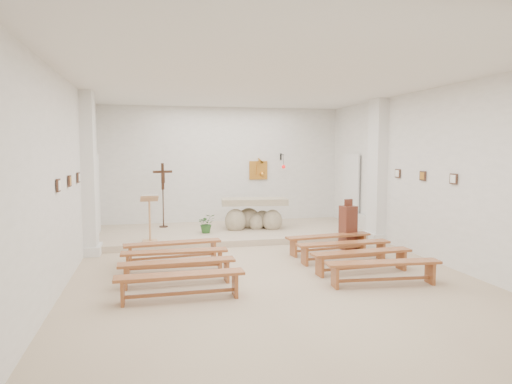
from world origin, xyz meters
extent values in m
cube|color=#CCB693|center=(0.00, 0.00, 0.00)|extent=(7.00, 10.00, 0.00)
cube|color=white|center=(-3.49, 0.00, 1.75)|extent=(0.02, 10.00, 3.50)
cube|color=white|center=(3.49, 0.00, 1.75)|extent=(0.02, 10.00, 3.50)
cube|color=white|center=(0.00, 4.99, 1.75)|extent=(7.00, 0.02, 3.50)
cube|color=silver|center=(0.00, 0.00, 3.49)|extent=(7.00, 10.00, 0.02)
cube|color=beige|center=(0.00, 3.50, 0.07)|extent=(6.98, 3.00, 0.15)
cube|color=white|center=(-3.37, 2.00, 1.75)|extent=(0.26, 0.55, 3.50)
cube|color=white|center=(3.37, 2.00, 1.75)|extent=(0.26, 0.55, 3.50)
cube|color=orange|center=(1.05, 4.96, 1.65)|extent=(0.55, 0.04, 0.55)
cube|color=black|center=(1.75, 4.97, 2.05)|extent=(0.04, 0.02, 0.20)
cylinder|color=black|center=(1.75, 4.82, 2.12)|extent=(0.02, 0.30, 0.02)
cylinder|color=black|center=(1.75, 4.67, 1.95)|extent=(0.01, 0.01, 0.34)
sphere|color=red|center=(1.75, 4.67, 1.76)|extent=(0.11, 0.11, 0.11)
cube|color=#44291D|center=(-3.47, -0.80, 1.72)|extent=(0.03, 0.20, 0.20)
cube|color=#44291D|center=(-3.47, 0.20, 1.72)|extent=(0.03, 0.20, 0.20)
cube|color=#44291D|center=(-3.47, 1.20, 1.72)|extent=(0.03, 0.20, 0.20)
cube|color=#44291D|center=(3.47, -0.80, 1.72)|extent=(0.03, 0.20, 0.20)
cube|color=#44291D|center=(3.47, 0.20, 1.72)|extent=(0.03, 0.20, 0.20)
cube|color=#44291D|center=(3.47, 1.20, 1.72)|extent=(0.03, 0.20, 0.20)
cube|color=silver|center=(-3.43, 2.70, 0.27)|extent=(0.10, 0.85, 0.52)
cube|color=silver|center=(3.43, 2.70, 0.27)|extent=(0.10, 0.85, 0.52)
ellipsoid|color=#B7A98B|center=(0.07, 3.42, 0.39)|extent=(0.56, 0.48, 0.64)
ellipsoid|color=#B7A98B|center=(1.05, 3.32, 0.37)|extent=(0.53, 0.45, 0.60)
ellipsoid|color=#B7A98B|center=(0.48, 3.68, 0.41)|extent=(0.60, 0.51, 0.56)
ellipsoid|color=#B7A98B|center=(0.85, 3.61, 0.36)|extent=(0.49, 0.42, 0.53)
ellipsoid|color=#B7A98B|center=(0.64, 3.44, 0.33)|extent=(0.41, 0.35, 0.49)
cube|color=#B7A98B|center=(0.60, 3.50, 0.88)|extent=(1.81, 0.89, 0.17)
cube|color=tan|center=(-2.13, 2.30, 0.17)|extent=(0.36, 0.36, 0.04)
cylinder|color=tan|center=(-2.13, 2.30, 0.63)|extent=(0.05, 0.05, 0.95)
cube|color=tan|center=(-2.13, 2.28, 1.15)|extent=(0.42, 0.32, 0.15)
cube|color=white|center=(-2.13, 2.24, 1.20)|extent=(0.36, 0.26, 0.12)
cylinder|color=#392212|center=(-1.78, 4.30, 0.16)|extent=(0.23, 0.23, 0.03)
cylinder|color=#392212|center=(-1.78, 4.30, 0.68)|extent=(0.03, 0.03, 1.06)
cube|color=#392212|center=(-1.78, 4.30, 1.54)|extent=(0.08, 0.06, 0.72)
cube|color=#392212|center=(-1.78, 4.30, 1.67)|extent=(0.52, 0.19, 0.07)
cube|color=#392212|center=(-1.77, 4.27, 1.51)|extent=(0.10, 0.06, 0.31)
imported|color=#2A5B24|center=(-0.73, 3.17, 0.39)|extent=(0.48, 0.43, 0.49)
cube|color=#5D281A|center=(2.26, 1.19, 0.50)|extent=(0.36, 0.36, 1.00)
cube|color=#5D281A|center=(2.26, 1.19, 1.07)|extent=(0.20, 0.08, 0.16)
cube|color=brown|center=(-1.68, 0.91, 0.39)|extent=(1.96, 0.50, 0.04)
cube|color=brown|center=(-2.51, 0.83, 0.19)|extent=(0.08, 0.29, 0.37)
cube|color=brown|center=(-0.84, 1.00, 0.19)|extent=(0.08, 0.29, 0.37)
cube|color=brown|center=(-1.68, 0.91, 0.11)|extent=(1.63, 0.21, 0.04)
cube|color=brown|center=(1.68, 0.91, 0.39)|extent=(1.96, 0.53, 0.04)
cube|color=brown|center=(0.85, 0.82, 0.19)|extent=(0.08, 0.29, 0.37)
cube|color=brown|center=(2.51, 1.01, 0.19)|extent=(0.08, 0.29, 0.37)
cube|color=brown|center=(1.68, 0.91, 0.11)|extent=(1.63, 0.24, 0.04)
cube|color=brown|center=(-1.68, 0.10, 0.39)|extent=(1.95, 0.35, 0.04)
cube|color=brown|center=(-2.52, 0.12, 0.19)|extent=(0.06, 0.28, 0.37)
cube|color=brown|center=(-0.84, 0.09, 0.19)|extent=(0.06, 0.28, 0.37)
cube|color=brown|center=(-1.68, 0.10, 0.11)|extent=(1.63, 0.09, 0.04)
cube|color=brown|center=(1.68, 0.10, 0.39)|extent=(1.95, 0.38, 0.04)
cube|color=brown|center=(0.84, 0.07, 0.19)|extent=(0.06, 0.28, 0.37)
cube|color=brown|center=(2.51, 0.13, 0.19)|extent=(0.06, 0.28, 0.37)
cube|color=brown|center=(1.68, 0.10, 0.11)|extent=(1.63, 0.11, 0.04)
cube|color=brown|center=(-1.68, -0.70, 0.39)|extent=(1.95, 0.36, 0.04)
cube|color=brown|center=(-2.52, -0.73, 0.19)|extent=(0.06, 0.28, 0.37)
cube|color=brown|center=(-0.84, -0.68, 0.19)|extent=(0.06, 0.28, 0.37)
cube|color=brown|center=(-1.68, -0.70, 0.11)|extent=(1.63, 0.10, 0.04)
cube|color=brown|center=(1.68, -0.70, 0.39)|extent=(1.95, 0.42, 0.04)
cube|color=brown|center=(0.84, -0.75, 0.19)|extent=(0.07, 0.28, 0.37)
cube|color=brown|center=(2.51, -0.66, 0.19)|extent=(0.07, 0.28, 0.37)
cube|color=brown|center=(1.68, -0.70, 0.11)|extent=(1.63, 0.14, 0.04)
cube|color=brown|center=(-1.68, -1.51, 0.39)|extent=(1.94, 0.33, 0.04)
cube|color=brown|center=(-2.52, -1.52, 0.19)|extent=(0.06, 0.28, 0.37)
cube|color=brown|center=(-0.84, -1.50, 0.19)|extent=(0.06, 0.28, 0.37)
cube|color=brown|center=(-1.68, -1.51, 0.11)|extent=(1.63, 0.07, 0.04)
cube|color=brown|center=(1.68, -1.51, 0.39)|extent=(1.96, 0.47, 0.04)
cube|color=brown|center=(0.84, -1.44, 0.19)|extent=(0.08, 0.29, 0.37)
cube|color=brown|center=(2.51, -1.58, 0.19)|extent=(0.08, 0.29, 0.37)
cube|color=brown|center=(1.68, -1.51, 0.11)|extent=(1.63, 0.19, 0.04)
camera|label=1|loc=(-2.06, -8.30, 2.27)|focal=32.00mm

